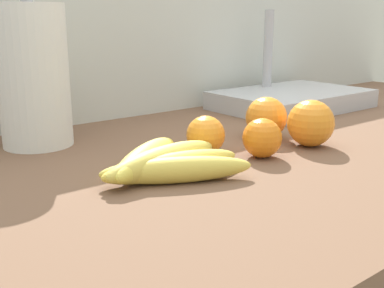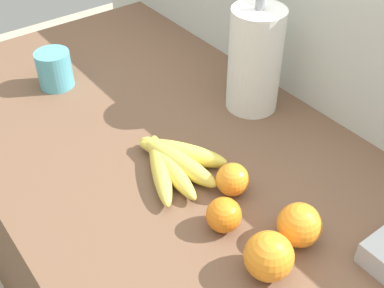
% 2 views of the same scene
% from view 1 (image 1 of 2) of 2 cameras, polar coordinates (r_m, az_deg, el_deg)
% --- Properties ---
extents(wall_back, '(2.34, 0.06, 1.30)m').
position_cam_1_polar(wall_back, '(1.23, -6.30, -10.00)').
color(wall_back, silver).
rests_on(wall_back, ground).
extents(banana_bunch, '(0.22, 0.19, 0.04)m').
position_cam_1_polar(banana_bunch, '(0.67, -3.33, -2.34)').
color(banana_bunch, '#E1C64C').
rests_on(banana_bunch, counter).
extents(orange_far_right, '(0.06, 0.06, 0.06)m').
position_cam_1_polar(orange_far_right, '(0.77, 8.47, 0.72)').
color(orange_far_right, orange).
rests_on(orange_far_right, counter).
extents(orange_center, '(0.06, 0.06, 0.06)m').
position_cam_1_polar(orange_center, '(0.78, 1.66, 1.09)').
color(orange_center, orange).
rests_on(orange_center, counter).
extents(orange_back_left, '(0.08, 0.08, 0.08)m').
position_cam_1_polar(orange_back_left, '(0.90, 8.96, 3.17)').
color(orange_back_left, orange).
rests_on(orange_back_left, counter).
extents(orange_front, '(0.08, 0.08, 0.08)m').
position_cam_1_polar(orange_front, '(0.85, 14.15, 2.45)').
color(orange_front, orange).
rests_on(orange_front, counter).
extents(paper_towel_roll, '(0.12, 0.12, 0.27)m').
position_cam_1_polar(paper_towel_roll, '(0.86, -18.64, 7.76)').
color(paper_towel_roll, white).
rests_on(paper_towel_roll, counter).
extents(sink_basin, '(0.37, 0.25, 0.24)m').
position_cam_1_polar(sink_basin, '(1.21, 11.89, 5.46)').
color(sink_basin, '#B7BABF').
rests_on(sink_basin, counter).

